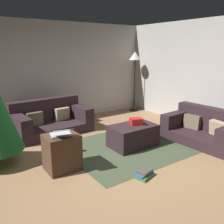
{
  "coord_description": "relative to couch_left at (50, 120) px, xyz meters",
  "views": [
    {
      "loc": [
        -2.1,
        -3.07,
        1.91
      ],
      "look_at": [
        0.43,
        0.58,
        0.75
      ],
      "focal_mm": 39.02,
      "sensor_mm": 36.0,
      "label": 1
    }
  ],
  "objects": [
    {
      "name": "ground_plane",
      "position": [
        0.18,
        -2.26,
        -0.28
      ],
      "size": [
        6.4,
        6.4,
        0.0
      ],
      "primitive_type": "plane",
      "color": "#93704C"
    },
    {
      "name": "couch_right",
      "position": [
        2.42,
        -2.45,
        -0.01
      ],
      "size": [
        0.94,
        1.55,
        0.7
      ],
      "rotation": [
        0.0,
        0.0,
        1.63
      ],
      "color": "#2D1E23",
      "rests_on": "ground_plane"
    },
    {
      "name": "gift_box",
      "position": [
        1.12,
        -1.79,
        0.22
      ],
      "size": [
        0.28,
        0.25,
        0.13
      ],
      "primitive_type": "cube",
      "rotation": [
        0.0,
        0.0,
        -0.33
      ],
      "color": "red",
      "rests_on": "ottoman"
    },
    {
      "name": "area_rug",
      "position": [
        1.04,
        -1.8,
        -0.28
      ],
      "size": [
        2.6,
        2.0,
        0.01
      ],
      "primitive_type": "cube",
      "color": "#404A33",
      "rests_on": "ground_plane"
    },
    {
      "name": "rear_partition",
      "position": [
        0.18,
        0.88,
        1.02
      ],
      "size": [
        6.4,
        0.12,
        2.6
      ],
      "primitive_type": "cube",
      "color": "#BCB7B2",
      "rests_on": "ground_plane"
    },
    {
      "name": "book_stack",
      "position": [
        0.4,
        -2.85,
        -0.23
      ],
      "size": [
        0.33,
        0.26,
        0.11
      ],
      "color": "#387A47",
      "rests_on": "ground_plane"
    },
    {
      "name": "couch_left",
      "position": [
        0.0,
        0.0,
        0.0
      ],
      "size": [
        1.77,
        1.07,
        0.75
      ],
      "rotation": [
        0.0,
        0.0,
        3.21
      ],
      "color": "#2D1E23",
      "rests_on": "ground_plane"
    },
    {
      "name": "side_table",
      "position": [
        -0.52,
        -1.9,
        0.01
      ],
      "size": [
        0.52,
        0.44,
        0.59
      ],
      "primitive_type": "cube",
      "color": "#4C3323",
      "rests_on": "ground_plane"
    },
    {
      "name": "laptop",
      "position": [
        -0.54,
        -1.97,
        0.37
      ],
      "size": [
        0.4,
        0.49,
        0.2
      ],
      "color": "silver",
      "rests_on": "side_table"
    },
    {
      "name": "corner_lamp",
      "position": [
        2.91,
        0.43,
        1.27
      ],
      "size": [
        0.36,
        0.36,
        1.82
      ],
      "color": "black",
      "rests_on": "ground_plane"
    },
    {
      "name": "tv_remote",
      "position": [
        1.24,
        -1.89,
        0.17
      ],
      "size": [
        0.1,
        0.17,
        0.02
      ],
      "primitive_type": "cube",
      "rotation": [
        0.0,
        0.0,
        0.31
      ],
      "color": "black",
      "rests_on": "ottoman"
    },
    {
      "name": "ottoman",
      "position": [
        1.04,
        -1.8,
        -0.06
      ],
      "size": [
        0.92,
        0.59,
        0.44
      ],
      "primitive_type": "cube",
      "color": "#2D1E23",
      "rests_on": "ground_plane"
    }
  ]
}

